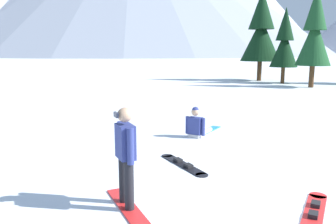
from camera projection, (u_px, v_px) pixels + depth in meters
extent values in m
plane|color=white|center=(302.00, 189.00, 6.57)|extent=(800.00, 800.00, 0.00)
cube|color=red|center=(127.00, 206.00, 5.84)|extent=(0.80, 1.50, 0.02)
cylinder|color=black|center=(129.00, 185.00, 5.63)|extent=(0.15, 0.15, 0.81)
cylinder|color=black|center=(123.00, 179.00, 5.91)|extent=(0.15, 0.15, 0.81)
cube|color=navy|center=(125.00, 142.00, 5.65)|extent=(0.37, 0.46, 0.55)
cylinder|color=navy|center=(130.00, 146.00, 5.42)|extent=(0.11, 0.11, 0.58)
cylinder|color=navy|center=(121.00, 139.00, 5.88)|extent=(0.11, 0.11, 0.58)
sphere|color=tan|center=(125.00, 115.00, 5.57)|extent=(0.24, 0.24, 0.24)
cube|color=black|center=(116.00, 115.00, 5.51)|extent=(0.10, 0.17, 0.08)
cube|color=#B7B7BC|center=(195.00, 136.00, 10.43)|extent=(0.45, 0.43, 0.10)
cylinder|color=#B7B7BC|center=(199.00, 131.00, 10.90)|extent=(0.56, 0.74, 0.14)
cylinder|color=#B7B7BC|center=(205.00, 132.00, 10.80)|extent=(0.56, 0.74, 0.14)
cube|color=#1E8CD8|center=(207.00, 131.00, 11.20)|extent=(1.08, 1.42, 0.02)
cube|color=navy|center=(195.00, 126.00, 10.38)|extent=(0.47, 0.42, 0.50)
cylinder|color=navy|center=(187.00, 125.00, 10.51)|extent=(0.11, 0.11, 0.52)
cylinder|color=navy|center=(203.00, 127.00, 10.25)|extent=(0.11, 0.11, 0.52)
sphere|color=tan|center=(195.00, 112.00, 10.30)|extent=(0.24, 0.24, 0.24)
sphere|color=navy|center=(195.00, 110.00, 10.29)|extent=(0.20, 0.20, 0.20)
cube|color=black|center=(183.00, 165.00, 7.92)|extent=(0.88, 1.47, 0.02)
cylinder|color=black|center=(167.00, 156.00, 8.57)|extent=(0.36, 0.36, 0.02)
cylinder|color=black|center=(202.00, 175.00, 7.27)|extent=(0.36, 0.36, 0.02)
cube|color=black|center=(178.00, 160.00, 8.10)|extent=(0.21, 0.24, 0.07)
cube|color=black|center=(188.00, 166.00, 7.71)|extent=(0.21, 0.24, 0.07)
cube|color=red|center=(314.00, 212.00, 5.62)|extent=(0.97, 1.36, 0.02)
cylinder|color=red|center=(318.00, 196.00, 6.24)|extent=(0.41, 0.41, 0.02)
cube|color=black|center=(313.00, 215.00, 5.43)|extent=(0.22, 0.24, 0.07)
cube|color=black|center=(316.00, 204.00, 5.80)|extent=(0.22, 0.24, 0.07)
cylinder|color=#472D19|center=(283.00, 75.00, 26.72)|extent=(0.28, 0.28, 1.25)
cone|color=black|center=(284.00, 49.00, 26.37)|extent=(2.05, 2.05, 2.65)
cone|color=black|center=(286.00, 24.00, 26.05)|extent=(1.33, 1.33, 2.43)
cylinder|color=#472D19|center=(259.00, 71.00, 29.02)|extent=(0.37, 0.37, 1.62)
cone|color=black|center=(261.00, 40.00, 28.57)|extent=(3.20, 3.20, 3.44)
cone|color=black|center=(262.00, 9.00, 28.15)|extent=(2.08, 2.08, 3.15)
cylinder|color=#472D19|center=(312.00, 76.00, 23.93)|extent=(0.34, 0.34, 1.48)
cone|color=#194723|center=(314.00, 42.00, 23.52)|extent=(2.29, 2.29, 3.16)
cone|color=#194723|center=(316.00, 8.00, 23.14)|extent=(1.49, 1.49, 2.89)
cone|color=#B2B7C6|center=(227.00, 2.00, 198.09)|extent=(103.76, 103.76, 57.63)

